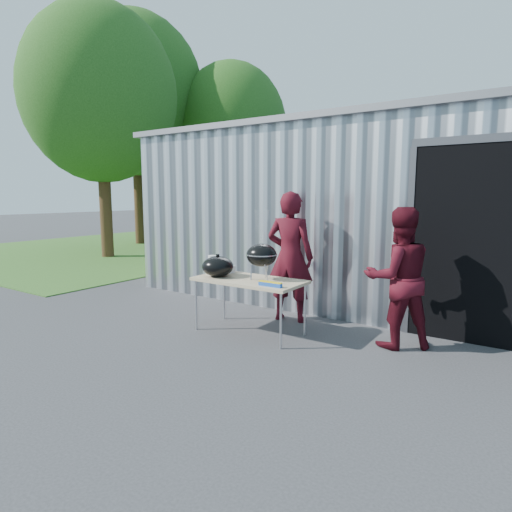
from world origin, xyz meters
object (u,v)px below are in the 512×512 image
Objects in this scene: kettle_grill at (262,248)px; person_bystander at (398,278)px; person_cook at (290,257)px; folding_table at (249,282)px.

person_bystander is (1.67, 0.53, -0.30)m from kettle_grill.
person_cook reaches higher than kettle_grill.
kettle_grill is at bearing -20.28° from person_bystander.
folding_table is at bearing 67.50° from person_cook.
person_bystander is at bearing 17.58° from kettle_grill.
person_cook reaches higher than person_bystander.
folding_table is 0.77× the size of person_cook.
folding_table is 1.61× the size of kettle_grill.
person_cook is at bearing 78.94° from folding_table.
kettle_grill is at bearing 21.10° from folding_table.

